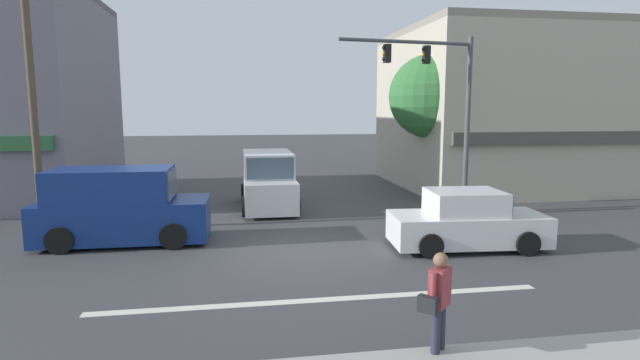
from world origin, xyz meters
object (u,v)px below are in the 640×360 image
at_px(van_crossing_leftbound, 121,208).
at_px(sedan_parked_curbside, 467,222).
at_px(street_tree, 431,97).
at_px(pedestrian_foreground_with_bag, 438,300).
at_px(utility_pole_near_left, 32,96).
at_px(traffic_light_mast, 444,96).
at_px(van_crossing_rightbound, 268,181).

bearing_deg(van_crossing_leftbound, sedan_parked_curbside, -12.57).
height_order(street_tree, pedestrian_foreground_with_bag, street_tree).
distance_m(utility_pole_near_left, traffic_light_mast, 13.02).
distance_m(utility_pole_near_left, van_crossing_rightbound, 8.21).
relative_size(street_tree, sedan_parked_curbside, 1.43).
bearing_deg(sedan_parked_curbside, utility_pole_near_left, 162.40).
xyz_separation_m(traffic_light_mast, sedan_parked_curbside, (-1.01, -4.20, -3.46)).
relative_size(van_crossing_rightbound, sedan_parked_curbside, 1.09).
xyz_separation_m(traffic_light_mast, van_crossing_leftbound, (-10.33, -2.12, -3.17)).
distance_m(utility_pole_near_left, pedestrian_foreground_with_bag, 13.34).
bearing_deg(van_crossing_leftbound, traffic_light_mast, 11.60).
relative_size(street_tree, van_crossing_leftbound, 1.30).
distance_m(van_crossing_rightbound, sedan_parked_curbside, 8.22).
height_order(van_crossing_rightbound, van_crossing_leftbound, same).
distance_m(street_tree, traffic_light_mast, 3.89).
relative_size(utility_pole_near_left, sedan_parked_curbside, 1.89).
relative_size(sedan_parked_curbside, van_crossing_leftbound, 0.91).
xyz_separation_m(street_tree, utility_pole_near_left, (-14.05, -4.14, -0.12)).
xyz_separation_m(utility_pole_near_left, sedan_parked_curbside, (12.01, -3.81, -3.41)).
relative_size(traffic_light_mast, van_crossing_rightbound, 1.35).
bearing_deg(traffic_light_mast, street_tree, 74.62).
xyz_separation_m(utility_pole_near_left, van_crossing_rightbound, (7.07, 2.76, -3.12)).
xyz_separation_m(street_tree, van_crossing_rightbound, (-6.98, -1.38, -3.24)).
xyz_separation_m(van_crossing_rightbound, van_crossing_leftbound, (-4.38, -4.49, 0.00)).
relative_size(street_tree, utility_pole_near_left, 0.76).
bearing_deg(traffic_light_mast, van_crossing_rightbound, 158.25).
bearing_deg(utility_pole_near_left, van_crossing_rightbound, 21.30).
bearing_deg(van_crossing_leftbound, utility_pole_near_left, 147.22).
bearing_deg(van_crossing_leftbound, pedestrian_foreground_with_bag, -51.73).
bearing_deg(sedan_parked_curbside, traffic_light_mast, 76.50).
xyz_separation_m(utility_pole_near_left, traffic_light_mast, (13.02, 0.39, 0.05)).
bearing_deg(traffic_light_mast, pedestrian_foreground_with_bag, -113.02).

